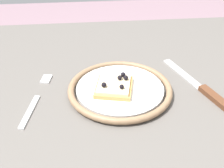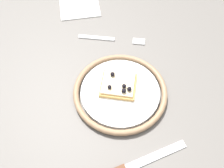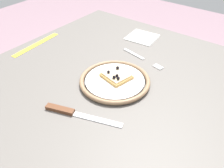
{
  "view_description": "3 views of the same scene",
  "coord_description": "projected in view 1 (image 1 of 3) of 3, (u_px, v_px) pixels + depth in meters",
  "views": [
    {
      "loc": [
        -0.07,
        -0.52,
        1.16
      ],
      "look_at": [
        -0.02,
        0.03,
        0.78
      ],
      "focal_mm": 46.82,
      "sensor_mm": 36.0,
      "label": 1
    },
    {
      "loc": [
        0.35,
        -0.02,
        1.34
      ],
      "look_at": [
        -0.02,
        0.01,
        0.79
      ],
      "focal_mm": 41.59,
      "sensor_mm": 36.0,
      "label": 2
    },
    {
      "loc": [
        0.52,
        0.41,
        1.26
      ],
      "look_at": [
        0.03,
        0.03,
        0.78
      ],
      "focal_mm": 37.71,
      "sensor_mm": 36.0,
      "label": 3
    }
  ],
  "objects": [
    {
      "name": "dining_table",
      "position": [
        121.0,
        132.0,
        0.72
      ],
      "size": [
        1.0,
        0.93,
        0.76
      ],
      "color": "#5B5651",
      "rests_on": "ground_plane"
    },
    {
      "name": "plate",
      "position": [
        121.0,
        89.0,
        0.68
      ],
      "size": [
        0.24,
        0.24,
        0.02
      ],
      "color": "white",
      "rests_on": "dining_table"
    },
    {
      "name": "pizza_slice_near",
      "position": [
        114.0,
        86.0,
        0.67
      ],
      "size": [
        0.1,
        0.11,
        0.03
      ],
      "color": "tan",
      "rests_on": "plate"
    },
    {
      "name": "knife",
      "position": [
        205.0,
        90.0,
        0.68
      ],
      "size": [
        0.1,
        0.23,
        0.01
      ],
      "color": "silver",
      "rests_on": "dining_table"
    },
    {
      "name": "fork",
      "position": [
        37.0,
        98.0,
        0.66
      ],
      "size": [
        0.06,
        0.2,
        0.0
      ],
      "color": "silver",
      "rests_on": "dining_table"
    }
  ]
}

